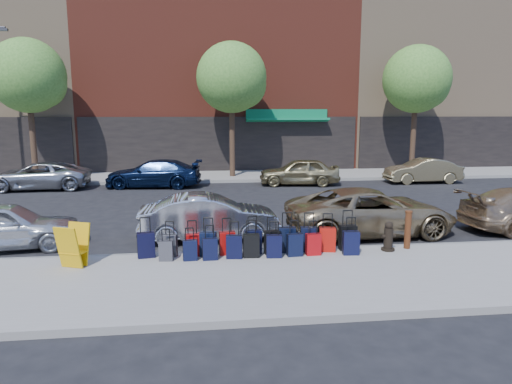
{
  "coord_description": "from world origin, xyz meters",
  "views": [
    {
      "loc": [
        -1.14,
        -15.79,
        3.66
      ],
      "look_at": [
        0.54,
        -1.5,
        1.14
      ],
      "focal_mm": 32.0,
      "sensor_mm": 36.0,
      "label": 1
    }
  ],
  "objects": [
    {
      "name": "suitcase_front_10",
      "position": [
        2.54,
        -4.77,
        0.48
      ],
      "size": [
        0.44,
        0.24,
        1.04
      ],
      "rotation": [
        0.0,
        0.0,
        -0.02
      ],
      "color": "black",
      "rests_on": "sidewalk_near"
    },
    {
      "name": "car_near_2",
      "position": [
        3.87,
        -2.82,
        0.7
      ],
      "size": [
        5.18,
        2.61,
        1.41
      ],
      "primitive_type": "imported",
      "rotation": [
        0.0,
        0.0,
        1.63
      ],
      "color": "#9E8961",
      "rests_on": "ground"
    },
    {
      "name": "car_near_0",
      "position": [
        -6.5,
        -3.16,
        0.65
      ],
      "size": [
        4.01,
        2.04,
        1.31
      ],
      "primitive_type": "imported",
      "rotation": [
        0.0,
        0.0,
        1.7
      ],
      "color": "silver",
      "rests_on": "ground"
    },
    {
      "name": "building_center",
      "position": [
        0.0,
        17.99,
        9.98
      ],
      "size": [
        17.0,
        12.85,
        20.0
      ],
      "color": "maroon",
      "rests_on": "ground"
    },
    {
      "name": "suitcase_front_8",
      "position": [
        1.51,
        -4.77,
        0.46
      ],
      "size": [
        0.44,
        0.28,
        1.0
      ],
      "rotation": [
        0.0,
        0.0,
        -0.14
      ],
      "color": "black",
      "rests_on": "sidewalk_near"
    },
    {
      "name": "car_far_3",
      "position": [
        10.32,
        6.76,
        0.64
      ],
      "size": [
        3.91,
        1.38,
        1.29
      ],
      "primitive_type": "imported",
      "rotation": [
        0.0,
        0.0,
        -1.58
      ],
      "color": "#94855A",
      "rests_on": "ground"
    },
    {
      "name": "suitcase_back_7",
      "position": [
        1.08,
        -5.1,
        0.43
      ],
      "size": [
        0.39,
        0.25,
        0.9
      ],
      "rotation": [
        0.0,
        0.0,
        0.09
      ],
      "color": "black",
      "rests_on": "sidewalk_near"
    },
    {
      "name": "suitcase_front_9",
      "position": [
        1.98,
        -4.83,
        0.46
      ],
      "size": [
        0.44,
        0.3,
        0.99
      ],
      "rotation": [
        0.0,
        0.0,
        -0.18
      ],
      "color": "#B0120B",
      "rests_on": "sidewalk_near"
    },
    {
      "name": "tree_left",
      "position": [
        -9.86,
        9.5,
        5.41
      ],
      "size": [
        3.8,
        3.8,
        7.27
      ],
      "color": "black",
      "rests_on": "sidewalk_far"
    },
    {
      "name": "suitcase_back_10",
      "position": [
        2.5,
        -5.15,
        0.45
      ],
      "size": [
        0.41,
        0.26,
        0.95
      ],
      "rotation": [
        0.0,
        0.0,
        -0.08
      ],
      "color": "black",
      "rests_on": "sidewalk_near"
    },
    {
      "name": "bollard",
      "position": [
        4.13,
        -4.82,
        0.66
      ],
      "size": [
        0.18,
        0.18,
        1.0
      ],
      "color": "#38190C",
      "rests_on": "sidewalk_near"
    },
    {
      "name": "curb_near",
      "position": [
        0.0,
        -4.48,
        0.07
      ],
      "size": [
        60.0,
        0.08,
        0.15
      ],
      "primitive_type": "cube",
      "color": "gray",
      "rests_on": "ground"
    },
    {
      "name": "suitcase_front_0",
      "position": [
        -2.56,
        -4.8,
        0.46
      ],
      "size": [
        0.45,
        0.29,
        1.0
      ],
      "rotation": [
        0.0,
        0.0,
        0.17
      ],
      "color": "black",
      "rests_on": "sidewalk_near"
    },
    {
      "name": "suitcase_back_5",
      "position": [
        0.0,
        -5.08,
        0.44
      ],
      "size": [
        0.4,
        0.24,
        0.93
      ],
      "rotation": [
        0.0,
        0.0,
        -0.04
      ],
      "color": "black",
      "rests_on": "sidewalk_near"
    },
    {
      "name": "sidewalk_far",
      "position": [
        0.0,
        10.0,
        0.07
      ],
      "size": [
        60.0,
        4.0,
        0.15
      ],
      "primitive_type": "cube",
      "color": "gray",
      "rests_on": "ground"
    },
    {
      "name": "tree_right",
      "position": [
        11.14,
        9.5,
        5.41
      ],
      "size": [
        3.8,
        3.8,
        7.27
      ],
      "color": "black",
      "rests_on": "sidewalk_far"
    },
    {
      "name": "suitcase_back_1",
      "position": [
        -2.06,
        -5.11,
        0.39
      ],
      "size": [
        0.34,
        0.21,
        0.78
      ],
      "rotation": [
        0.0,
        0.0,
        -0.07
      ],
      "color": "#3B3A3F",
      "rests_on": "sidewalk_near"
    },
    {
      "name": "tree_center",
      "position": [
        0.64,
        9.5,
        5.41
      ],
      "size": [
        3.8,
        3.8,
        7.27
      ],
      "color": "black",
      "rests_on": "sidewalk_far"
    },
    {
      "name": "fire_hydrant",
      "position": [
        3.56,
        -4.94,
        0.5
      ],
      "size": [
        0.39,
        0.34,
        0.76
      ],
      "rotation": [
        0.0,
        0.0,
        0.14
      ],
      "color": "black",
      "rests_on": "sidewalk_near"
    },
    {
      "name": "suitcase_front_1",
      "position": [
        -2.0,
        -4.75,
        0.43
      ],
      "size": [
        0.4,
        0.27,
        0.88
      ],
      "rotation": [
        0.0,
        0.0,
        -0.2
      ],
      "color": "#37373C",
      "rests_on": "sidewalk_near"
    },
    {
      "name": "building_right",
      "position": [
        16.0,
        17.99,
        8.98
      ],
      "size": [
        15.0,
        12.12,
        18.0
      ],
      "color": "#A08462",
      "rests_on": "ground"
    },
    {
      "name": "car_far_2",
      "position": [
        3.73,
        6.81,
        0.69
      ],
      "size": [
        4.22,
        2.11,
        1.38
      ],
      "primitive_type": "imported",
      "rotation": [
        0.0,
        0.0,
        -1.69
      ],
      "color": "#998B5E",
      "rests_on": "ground"
    },
    {
      "name": "suitcase_front_7",
      "position": [
        0.95,
        -4.76,
        0.47
      ],
      "size": [
        0.44,
        0.26,
        1.02
      ],
      "rotation": [
        0.0,
        0.0,
        -0.07
      ],
      "color": "black",
      "rests_on": "sidewalk_near"
    },
    {
      "name": "suitcase_back_3",
      "position": [
        -1.01,
        -5.16,
        0.42
      ],
      "size": [
        0.37,
        0.23,
        0.85
      ],
      "rotation": [
        0.0,
        0.0,
        0.06
      ],
      "color": "black",
      "rests_on": "sidewalk_near"
    },
    {
      "name": "suitcase_back_2",
      "position": [
        -1.49,
        -5.15,
        0.4
      ],
      "size": [
        0.35,
        0.22,
        0.8
      ],
      "rotation": [
        0.0,
        0.0,
        0.08
      ],
      "color": "black",
      "rests_on": "sidewalk_near"
    },
    {
      "name": "suitcase_front_5",
      "position": [
        0.08,
        -4.79,
        0.45
      ],
      "size": [
        0.43,
        0.29,
        0.96
      ],
      "rotation": [
        0.0,
        0.0,
        0.19
      ],
      "color": "black",
      "rests_on": "sidewalk_near"
    },
    {
      "name": "suitcase_front_4",
      "position": [
        -0.58,
        -4.8,
        0.44
      ],
      "size": [
        0.4,
        0.25,
        0.93
      ],
      "rotation": [
        0.0,
        0.0,
        0.09
      ],
      "color": "#970B09",
      "rests_on": "sidewalk_near"
    },
    {
      "name": "sidewalk_near",
      "position": [
        0.0,
        -6.5,
        0.07
      ],
      "size": [
        60.0,
        4.0,
        0.15
      ],
      "primitive_type": "cube",
      "color": "gray",
      "rests_on": "ground"
    },
    {
      "name": "car_far_1",
      "position": [
        -3.57,
        6.99,
        0.68
      ],
      "size": [
        4.86,
        2.41,
        1.36
      ],
      "primitive_type": "imported",
      "rotation": [
        0.0,
        0.0,
        -1.68
      ],
      "color": "#0B1734",
      "rests_on": "ground"
    },
    {
      "name": "suitcase_back_4",
      "position": [
        -0.42,
        -5.11,
        0.44
      ],
      "size": [
        0.41,
        0.26,
        0.92
      ],
      "rotation": [
        0.0,
        0.0,
        -0.11
      ],
      "color": "black",
      "rests_on": "sidewalk_near"
    },
    {
      "name": "car_far_0",
      "position": [
        -9.0,
        6.93,
        0.66
      ],
      "size": [
        4.82,
        2.38,
        1.31
      ],
      "primitive_type": "imported",
      "rotation": [
        0.0,
        0.0,
        -1.53
      ],
      "color": "#B2B5B9",
      "rests_on": "ground"
    },
    {
      "name": "ground",
      "position": [
        0.0,
        0.0,
        0.0
      ],
      "size": [
        120.0,
        120.0,
        0.0
      ],
      "primitive_type": "plane",
      "color": "black",
      "rests_on": "ground"
    },
    {
      "name": "suitcase_front_3",
      "position": [
        -1.05,
        -4.85,
        0.45
      ],
      "size": [
        0.43,
        0.29,
        0.96
      ],
      "rotation": [
        0.0,
        0.0,
        -0.18
      ],
      "color": "black",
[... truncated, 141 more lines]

